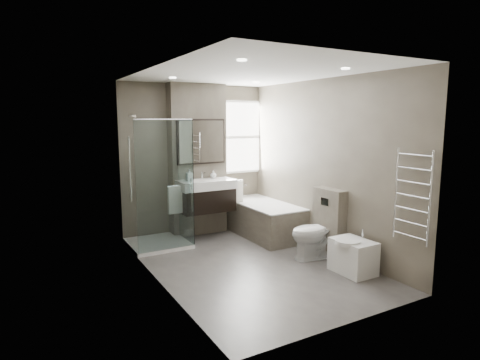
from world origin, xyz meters
TOP-DOWN VIEW (x-y plane):
  - room at (0.00, 0.00)m, footprint 2.70×3.90m
  - vanity_pier at (0.00, 1.77)m, footprint 1.00×0.25m
  - vanity at (0.00, 1.43)m, footprint 0.95×0.47m
  - mirror_cabinet at (0.00, 1.61)m, footprint 0.86×0.08m
  - towel_left at (-0.56, 1.40)m, footprint 0.24×0.06m
  - towel_right at (0.56, 1.40)m, footprint 0.24×0.06m
  - shower_enclosure at (-0.75, 1.35)m, footprint 0.90×0.90m
  - bathtub at (0.92, 1.10)m, footprint 0.75×1.60m
  - window at (0.90, 1.88)m, footprint 0.98×0.06m
  - toilet at (0.97, -0.25)m, footprint 0.80×0.51m
  - cistern_box at (1.21, -0.25)m, footprint 0.19×0.55m
  - bidet at (1.01, -0.94)m, footprint 0.47×0.55m
  - towel_radiator at (1.25, -1.60)m, footprint 0.03×0.49m
  - soap_bottle_a at (-0.27, 1.47)m, footprint 0.09×0.09m
  - soap_bottle_b at (0.19, 1.55)m, footprint 0.10×0.10m

SIDE VIEW (x-z plane):
  - bidet at x=1.01m, z-range -0.05..0.52m
  - bathtub at x=0.92m, z-range 0.03..0.60m
  - toilet at x=0.97m, z-range 0.00..0.77m
  - shower_enclosure at x=-0.75m, z-range -0.51..1.49m
  - cistern_box at x=1.21m, z-range 0.00..1.00m
  - towel_left at x=-0.56m, z-range 0.50..0.94m
  - towel_right at x=0.56m, z-range 0.50..0.94m
  - vanity at x=0.00m, z-range 0.41..1.07m
  - soap_bottle_b at x=0.19m, z-range 1.00..1.13m
  - soap_bottle_a at x=-0.27m, z-range 1.00..1.20m
  - towel_radiator at x=1.25m, z-range 0.57..1.67m
  - room at x=0.00m, z-range -0.05..2.65m
  - vanity_pier at x=0.00m, z-range 0.00..2.60m
  - mirror_cabinet at x=0.00m, z-range 1.25..2.01m
  - window at x=0.90m, z-range 1.01..2.34m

